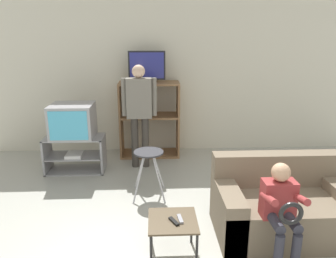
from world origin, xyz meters
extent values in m
cube|color=silver|center=(0.00, 3.95, 1.30)|extent=(6.40, 0.06, 2.60)
cube|color=#939399|center=(-1.55, 3.00, 0.01)|extent=(0.89, 0.44, 0.02)
cube|color=#939399|center=(-1.55, 3.00, 0.25)|extent=(0.85, 0.44, 0.02)
cube|color=#939399|center=(-1.55, 3.00, 0.54)|extent=(0.89, 0.44, 0.02)
cube|color=#939399|center=(-1.97, 3.00, 0.27)|extent=(0.03, 0.44, 0.55)
cube|color=#939399|center=(-1.12, 3.00, 0.27)|extent=(0.03, 0.44, 0.55)
cube|color=white|center=(-1.55, 2.94, 0.28)|extent=(0.24, 0.28, 0.05)
cube|color=#9E9EA3|center=(-1.55, 3.00, 0.80)|extent=(0.62, 0.55, 0.50)
cube|color=#4CB7E0|center=(-1.55, 2.72, 0.80)|extent=(0.54, 0.01, 0.42)
cube|color=#8E6642|center=(-0.90, 3.65, 0.64)|extent=(0.03, 0.47, 1.27)
cube|color=#8E6642|center=(0.08, 3.65, 0.64)|extent=(0.03, 0.47, 1.27)
cube|color=#8E6642|center=(-0.41, 3.65, 0.02)|extent=(0.94, 0.47, 0.03)
cube|color=#8E6642|center=(-0.41, 3.65, 0.70)|extent=(0.94, 0.47, 0.03)
cube|color=#8E6642|center=(-0.41, 3.65, 1.26)|extent=(0.94, 0.47, 0.03)
cube|color=black|center=(-0.59, 3.58, 0.83)|extent=(0.18, 0.04, 0.22)
cube|color=black|center=(-0.44, 3.65, 1.29)|extent=(0.21, 0.20, 0.04)
cube|color=black|center=(-0.44, 3.65, 1.55)|extent=(0.60, 0.04, 0.47)
cube|color=#333899|center=(-0.44, 3.63, 1.55)|extent=(0.55, 0.01, 0.42)
cylinder|color=#B7B7BC|center=(-0.53, 2.00, 0.30)|extent=(0.17, 0.19, 0.60)
cylinder|color=#B7B7BC|center=(-0.29, 2.00, 0.30)|extent=(0.17, 0.19, 0.60)
cylinder|color=#B7B7BC|center=(-0.53, 2.27, 0.30)|extent=(0.17, 0.19, 0.60)
cylinder|color=#B7B7BC|center=(-0.29, 2.27, 0.30)|extent=(0.17, 0.19, 0.60)
cylinder|color=#333338|center=(-0.41, 2.14, 0.60)|extent=(0.38, 0.38, 0.02)
cube|color=brown|center=(-0.18, 0.90, 0.38)|extent=(0.45, 0.45, 0.02)
cylinder|color=black|center=(-0.38, 0.70, 0.19)|extent=(0.02, 0.02, 0.37)
cylinder|color=black|center=(0.03, 0.70, 0.19)|extent=(0.02, 0.02, 0.37)
cylinder|color=black|center=(-0.38, 1.10, 0.19)|extent=(0.02, 0.02, 0.37)
cylinder|color=black|center=(0.03, 1.10, 0.19)|extent=(0.02, 0.02, 0.37)
cube|color=black|center=(-0.17, 0.86, 0.40)|extent=(0.10, 0.14, 0.02)
cube|color=gray|center=(-0.11, 0.89, 0.40)|extent=(0.05, 0.15, 0.02)
cube|color=#756651|center=(1.01, 1.21, 0.21)|extent=(1.41, 0.82, 0.43)
cube|color=#756651|center=(1.01, 1.52, 0.61)|extent=(1.41, 0.20, 0.37)
cube|color=#756651|center=(0.41, 1.21, 0.27)|extent=(0.22, 0.82, 0.55)
cylinder|color=#3D3833|center=(-0.64, 3.12, 0.40)|extent=(0.11, 0.11, 0.81)
cylinder|color=#3D3833|center=(-0.47, 3.12, 0.40)|extent=(0.11, 0.11, 0.81)
cube|color=gray|center=(-0.56, 3.12, 1.11)|extent=(0.38, 0.20, 0.61)
cylinder|color=gray|center=(-0.78, 3.12, 1.13)|extent=(0.08, 0.08, 0.58)
cylinder|color=gray|center=(-0.33, 3.12, 1.13)|extent=(0.08, 0.08, 0.58)
sphere|color=beige|center=(-0.56, 3.12, 1.51)|extent=(0.20, 0.20, 0.20)
cylinder|color=#2D2D38|center=(0.71, 0.56, 0.21)|extent=(0.08, 0.08, 0.43)
cylinder|color=#2D2D38|center=(0.86, 0.56, 0.21)|extent=(0.08, 0.08, 0.43)
cylinder|color=#2D2D38|center=(0.71, 0.71, 0.47)|extent=(0.09, 0.30, 0.09)
cylinder|color=#2D2D38|center=(0.86, 0.71, 0.47)|extent=(0.09, 0.30, 0.09)
cube|color=#993333|center=(0.79, 0.86, 0.60)|extent=(0.30, 0.17, 0.35)
cylinder|color=#993333|center=(0.65, 0.74, 0.67)|extent=(0.06, 0.31, 0.14)
cylinder|color=#993333|center=(0.92, 0.74, 0.67)|extent=(0.06, 0.31, 0.14)
sphere|color=tan|center=(0.79, 0.86, 0.87)|extent=(0.17, 0.17, 0.17)
torus|color=black|center=(0.79, 0.58, 0.62)|extent=(0.21, 0.04, 0.21)
camera|label=1|loc=(-0.34, -1.77, 2.05)|focal=35.00mm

